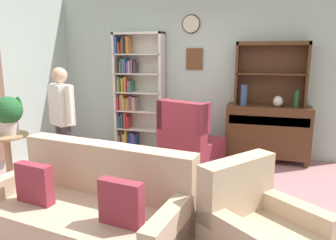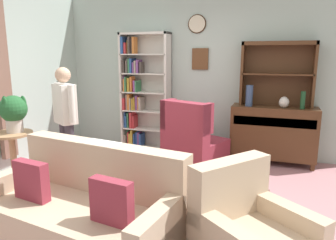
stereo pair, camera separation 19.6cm
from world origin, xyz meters
name	(u,v)px [view 1 (the left image)]	position (x,y,z in m)	size (l,w,h in m)	color
ground_plane	(155,200)	(0.00, 0.00, -0.01)	(5.40, 4.60, 0.02)	#B27A7F
wall_back	(193,73)	(0.00, 2.13, 1.41)	(5.00, 0.09, 2.80)	#ADC1B7
area_rug	(164,213)	(0.20, -0.30, 0.00)	(2.22, 2.09, 0.01)	brown
bookshelf	(135,93)	(-1.03, 1.94, 1.03)	(0.90, 0.30, 2.10)	silver
sideboard	(267,131)	(1.30, 1.86, 0.51)	(1.30, 0.45, 0.92)	#4C2D19
sideboard_hutch	(271,65)	(1.30, 1.97, 1.56)	(1.10, 0.26, 1.00)	#4C2D19
vase_tall	(244,95)	(0.91, 1.78, 1.09)	(0.11, 0.11, 0.33)	#33476B
vase_round	(278,101)	(1.43, 1.79, 1.01)	(0.15, 0.15, 0.17)	beige
bottle_wine	(296,99)	(1.69, 1.77, 1.05)	(0.07, 0.07, 0.27)	#194223
couch_floral	(90,215)	(-0.27, -1.05, 0.31)	(1.90, 1.10, 0.90)	#C6AD8E
armchair_floral	(260,238)	(1.20, -0.97, 0.29)	(1.08, 1.07, 0.88)	#C6AD8E
wingback_chair	(189,143)	(0.13, 1.24, 0.38)	(1.01, 1.02, 1.05)	maroon
plant_stand	(8,157)	(-1.87, -0.26, 0.45)	(0.52, 0.52, 0.74)	#A87F56
potted_plant_large	(8,112)	(-1.84, -0.21, 1.02)	(0.34, 0.34, 0.47)	beige
person_reading	(62,118)	(-1.33, 0.15, 0.91)	(0.49, 0.34, 1.56)	#38333D
coffee_table	(140,180)	(-0.09, -0.27, 0.35)	(0.80, 0.50, 0.42)	#4C2D19
book_stack	(150,173)	(0.04, -0.29, 0.45)	(0.19, 0.14, 0.07)	#B22D33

